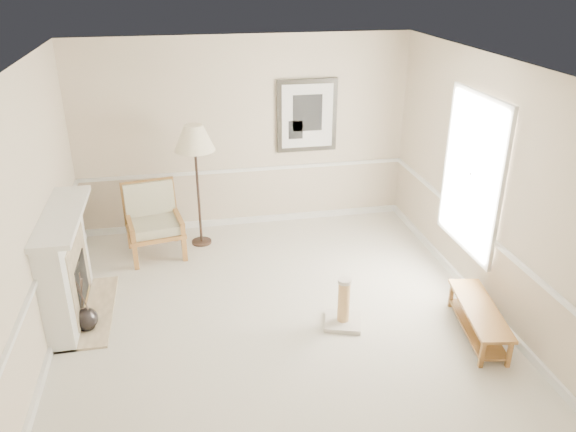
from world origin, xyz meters
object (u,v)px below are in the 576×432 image
object	(u,v)px
floor_vase	(86,319)
armchair	(153,217)
floor_lamp	(194,141)
bench	(479,316)
scratching_post	(343,310)

from	to	relation	value
floor_vase	armchair	xyz separation A→B (m)	(0.73, 1.81, 0.40)
floor_lamp	bench	size ratio (longest dim) A/B	1.41
bench	scratching_post	size ratio (longest dim) A/B	2.16
bench	floor_vase	bearing A→B (deg)	167.84
armchair	floor_lamp	distance (m)	1.23
bench	scratching_post	world-z (taller)	scratching_post
scratching_post	floor_vase	bearing A→B (deg)	171.23
armchair	floor_lamp	xyz separation A→B (m)	(0.66, 0.12, 1.03)
bench	scratching_post	bearing A→B (deg)	161.23
floor_vase	bench	size ratio (longest dim) A/B	0.59
floor_lamp	scratching_post	size ratio (longest dim) A/B	3.04
armchair	bench	world-z (taller)	armchair
floor_vase	armchair	distance (m)	1.99
floor_vase	armchair	size ratio (longest dim) A/B	0.76
floor_vase	bench	world-z (taller)	floor_vase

